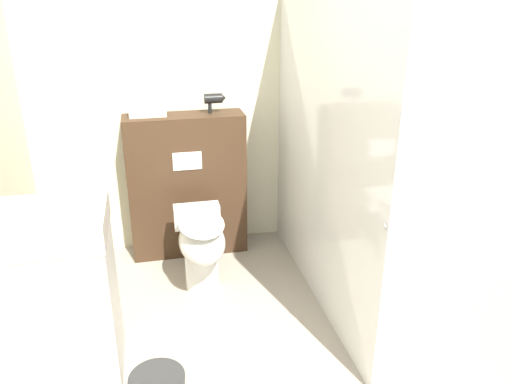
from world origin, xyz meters
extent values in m
cube|color=beige|center=(0.00, 2.13, 1.25)|extent=(8.00, 0.06, 2.50)
cube|color=#3D2819|center=(-0.15, 1.93, 0.58)|extent=(0.93, 0.28, 1.16)
cube|color=white|center=(-0.15, 1.79, 0.84)|extent=(0.22, 0.01, 0.14)
cube|color=silver|center=(0.66, 1.09, 1.04)|extent=(0.01, 2.01, 2.09)
sphere|color=#B2B2B7|center=(0.66, 0.11, 1.00)|extent=(0.04, 0.04, 0.04)
cylinder|color=white|center=(-0.12, 1.34, 0.20)|extent=(0.24, 0.24, 0.40)
ellipsoid|color=white|center=(-0.12, 1.25, 0.42)|extent=(0.32, 0.53, 0.26)
ellipsoid|color=white|center=(-0.12, 1.25, 0.57)|extent=(0.32, 0.51, 0.02)
cube|color=white|center=(-0.12, 1.55, 0.48)|extent=(0.34, 0.12, 0.17)
cube|color=beige|center=(-0.97, 0.59, 0.44)|extent=(0.59, 0.50, 0.88)
cube|color=white|center=(-0.97, 0.59, 0.95)|extent=(0.61, 0.51, 0.15)
cylinder|color=silver|center=(-0.97, 0.73, 1.09)|extent=(0.02, 0.02, 0.14)
cylinder|color=black|center=(0.09, 1.94, 1.28)|extent=(0.14, 0.08, 0.08)
cone|color=black|center=(0.17, 1.94, 1.28)|extent=(0.03, 0.06, 0.06)
cylinder|color=black|center=(0.06, 1.94, 1.22)|extent=(0.03, 0.03, 0.11)
cube|color=beige|center=(-0.41, 1.95, 1.20)|extent=(0.28, 0.15, 0.08)
cylinder|color=#2D2D2D|center=(-0.48, 0.16, 0.26)|extent=(0.28, 0.28, 0.01)
camera|label=1|loc=(-0.42, -1.85, 2.06)|focal=35.00mm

